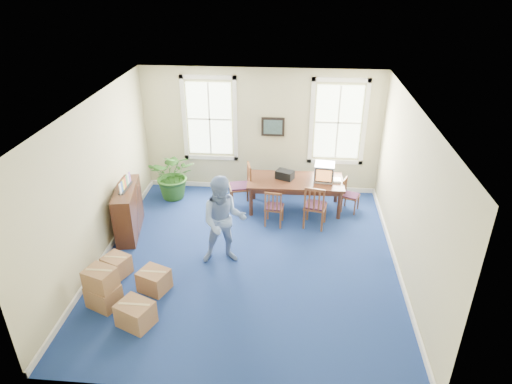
# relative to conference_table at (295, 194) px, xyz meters

# --- Properties ---
(floor) EXTENTS (6.50, 6.50, 0.00)m
(floor) POSITION_rel_conference_table_xyz_m (-0.91, -2.22, -0.39)
(floor) COLOR navy
(floor) RESTS_ON ground
(ceiling) EXTENTS (6.50, 6.50, 0.00)m
(ceiling) POSITION_rel_conference_table_xyz_m (-0.91, -2.22, 2.81)
(ceiling) COLOR white
(ceiling) RESTS_ON ground
(wall_back) EXTENTS (6.50, 0.00, 6.50)m
(wall_back) POSITION_rel_conference_table_xyz_m (-0.91, 1.03, 1.21)
(wall_back) COLOR #BFB88C
(wall_back) RESTS_ON ground
(wall_front) EXTENTS (6.50, 0.00, 6.50)m
(wall_front) POSITION_rel_conference_table_xyz_m (-0.91, -5.47, 1.21)
(wall_front) COLOR #BFB88C
(wall_front) RESTS_ON ground
(wall_left) EXTENTS (0.00, 6.50, 6.50)m
(wall_left) POSITION_rel_conference_table_xyz_m (-3.91, -2.22, 1.21)
(wall_left) COLOR #BFB88C
(wall_left) RESTS_ON ground
(wall_right) EXTENTS (0.00, 6.50, 6.50)m
(wall_right) POSITION_rel_conference_table_xyz_m (2.09, -2.22, 1.21)
(wall_right) COLOR #BFB88C
(wall_right) RESTS_ON ground
(baseboard_back) EXTENTS (6.00, 0.04, 0.12)m
(baseboard_back) POSITION_rel_conference_table_xyz_m (-0.91, 1.00, -0.33)
(baseboard_back) COLOR white
(baseboard_back) RESTS_ON ground
(baseboard_left) EXTENTS (0.04, 6.50, 0.12)m
(baseboard_left) POSITION_rel_conference_table_xyz_m (-3.88, -2.22, -0.33)
(baseboard_left) COLOR white
(baseboard_left) RESTS_ON ground
(baseboard_right) EXTENTS (0.04, 6.50, 0.12)m
(baseboard_right) POSITION_rel_conference_table_xyz_m (2.06, -2.22, -0.33)
(baseboard_right) COLOR white
(baseboard_right) RESTS_ON ground
(window_left) EXTENTS (1.40, 0.12, 2.20)m
(window_left) POSITION_rel_conference_table_xyz_m (-2.21, 1.01, 1.51)
(window_left) COLOR white
(window_left) RESTS_ON ground
(window_right) EXTENTS (1.40, 0.12, 2.20)m
(window_right) POSITION_rel_conference_table_xyz_m (0.99, 1.01, 1.51)
(window_right) COLOR white
(window_right) RESTS_ON ground
(wall_picture) EXTENTS (0.58, 0.06, 0.48)m
(wall_picture) POSITION_rel_conference_table_xyz_m (-0.61, 0.98, 1.36)
(wall_picture) COLOR black
(wall_picture) RESTS_ON ground
(conference_table) EXTENTS (2.29, 1.06, 0.78)m
(conference_table) POSITION_rel_conference_table_xyz_m (0.00, 0.00, 0.00)
(conference_table) COLOR #442315
(conference_table) RESTS_ON ground
(crt_tv) EXTENTS (0.51, 0.54, 0.42)m
(crt_tv) POSITION_rel_conference_table_xyz_m (0.67, 0.05, 0.60)
(crt_tv) COLOR #B7B7BC
(crt_tv) RESTS_ON conference_table
(game_console) EXTENTS (0.18, 0.23, 0.06)m
(game_console) POSITION_rel_conference_table_xyz_m (0.98, 0.00, 0.42)
(game_console) COLOR white
(game_console) RESTS_ON conference_table
(equipment_bag) EXTENTS (0.48, 0.41, 0.20)m
(equipment_bag) POSITION_rel_conference_table_xyz_m (-0.26, 0.05, 0.49)
(equipment_bag) COLOR black
(equipment_bag) RESTS_ON conference_table
(chair_near_left) EXTENTS (0.45, 0.45, 0.90)m
(chair_near_left) POSITION_rel_conference_table_xyz_m (-0.47, -0.78, 0.06)
(chair_near_left) COLOR brown
(chair_near_left) RESTS_ON ground
(chair_near_right) EXTENTS (0.57, 0.57, 1.06)m
(chair_near_right) POSITION_rel_conference_table_xyz_m (0.47, -0.78, 0.14)
(chair_near_right) COLOR brown
(chair_near_right) RESTS_ON ground
(chair_end_left) EXTENTS (0.60, 0.60, 1.10)m
(chair_end_left) POSITION_rel_conference_table_xyz_m (-1.35, 0.00, 0.16)
(chair_end_left) COLOR brown
(chair_end_left) RESTS_ON ground
(chair_end_right) EXTENTS (0.48, 0.48, 0.83)m
(chair_end_right) POSITION_rel_conference_table_xyz_m (1.35, 0.00, 0.03)
(chair_end_right) COLOR brown
(chair_end_right) RESTS_ON ground
(man) EXTENTS (1.02, 0.85, 1.87)m
(man) POSITION_rel_conference_table_xyz_m (-1.39, -2.29, 0.55)
(man) COLOR #6F8BC0
(man) RESTS_ON ground
(credenza) EXTENTS (0.64, 1.47, 1.11)m
(credenza) POSITION_rel_conference_table_xyz_m (-3.66, -1.41, 0.17)
(credenza) COLOR #442315
(credenza) RESTS_ON ground
(brochure_rack) EXTENTS (0.26, 0.60, 0.26)m
(brochure_rack) POSITION_rel_conference_table_xyz_m (-3.64, -1.41, 0.86)
(brochure_rack) COLOR #99999E
(brochure_rack) RESTS_ON credenza
(potted_plant) EXTENTS (1.18, 1.04, 1.27)m
(potted_plant) POSITION_rel_conference_table_xyz_m (-3.06, 0.32, 0.25)
(potted_plant) COLOR #235218
(potted_plant) RESTS_ON ground
(cardboard_boxes) EXTENTS (1.88, 1.88, 0.81)m
(cardboard_boxes) POSITION_rel_conference_table_xyz_m (-3.12, -3.72, 0.02)
(cardboard_boxes) COLOR #9F6D47
(cardboard_boxes) RESTS_ON ground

